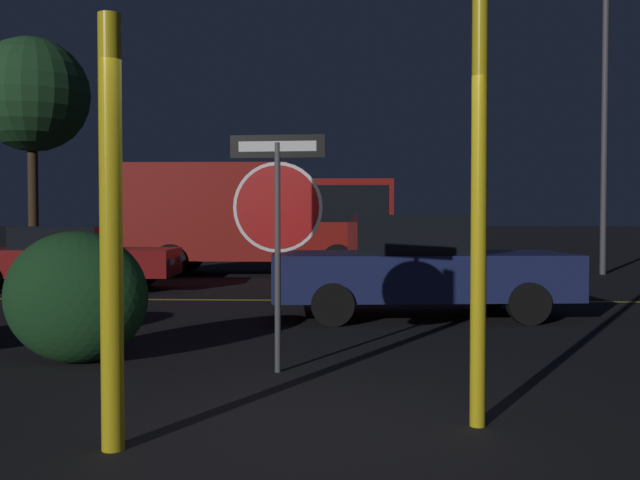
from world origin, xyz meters
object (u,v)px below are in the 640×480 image
Objects in this scene: hedge_bush_1 at (76,297)px; yellow_pole_left at (111,234)px; delivery_truck at (261,214)px; street_lamp at (605,60)px; yellow_pole_right at (479,186)px; passing_car_1 at (69,257)px; stop_sign at (278,206)px; tree_0 at (32,96)px; passing_car_2 at (417,267)px.

yellow_pole_left is at bearing -64.38° from hedge_bush_1.
delivery_truck is 0.86× the size of street_lamp.
yellow_pole_right is 0.76× the size of passing_car_1.
stop_sign is 0.31× the size of tree_0.
passing_car_2 is (1.71, 4.01, -0.85)m from stop_sign.
stop_sign is at bearing -9.39° from hedge_bush_1.
tree_0 is at bearing -141.41° from passing_car_2.
passing_car_2 is 0.57× the size of street_lamp.
hedge_bush_1 is 11.73m from delivery_truck.
tree_0 reaches higher than yellow_pole_right.
yellow_pole_right is at bearing 32.84° from passing_car_1.
yellow_pole_left is 0.34× the size of street_lamp.
passing_car_2 is 11.22m from street_lamp.
yellow_pole_left is 1.88× the size of hedge_bush_1.
yellow_pole_right is at bearing -6.07° from passing_car_2.
street_lamp reaches higher than passing_car_1.
street_lamp reaches higher than stop_sign.
yellow_pole_right is at bearing -57.42° from tree_0.
stop_sign is 2.34m from hedge_bush_1.
tree_0 is at bearing 122.58° from yellow_pole_right.
stop_sign is at bearing 133.13° from yellow_pole_right.
tree_0 is at bearing -154.25° from passing_car_1.
passing_car_2 is at bearing -46.27° from tree_0.
passing_car_1 is at bearing 125.72° from yellow_pole_right.
stop_sign is at bearing -120.88° from street_lamp.
delivery_truck reaches higher than yellow_pole_left.
passing_car_1 is at bearing 112.52° from hedge_bush_1.
stop_sign is 1.55× the size of hedge_bush_1.
yellow_pole_left reaches higher than passing_car_1.
street_lamp is at bearing 67.72° from yellow_pole_right.
passing_car_2 is (2.53, 6.37, -0.64)m from yellow_pole_left.
yellow_pole_right reaches higher than passing_car_2.
passing_car_2 is 0.66× the size of delivery_truck.
yellow_pole_left is 0.38× the size of tree_0.
passing_car_2 is at bearing 22.12° from delivery_truck.
yellow_pole_right is at bearing -112.28° from street_lamp.
passing_car_2 is 0.64× the size of tree_0.
yellow_pole_right is 21.20m from tree_0.
yellow_pole_right is 0.47× the size of tree_0.
passing_car_1 is at bearing -61.36° from tree_0.
stop_sign reaches higher than hedge_bush_1.
street_lamp is at bearing 60.84° from yellow_pole_left.
yellow_pole_right is 4.41m from hedge_bush_1.
hedge_bush_1 is (-2.12, 0.35, -0.93)m from stop_sign.
tree_0 is (-7.50, 15.51, 4.78)m from hedge_bush_1.
hedge_bush_1 is 0.21× the size of delivery_truck.
passing_car_2 is 8.76m from delivery_truck.
street_lamp is at bearing 140.62° from passing_car_2.
passing_car_1 is at bearing -159.80° from street_lamp.
street_lamp reaches higher than hedge_bush_1.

